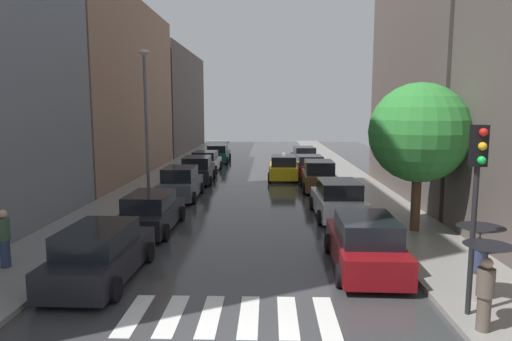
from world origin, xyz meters
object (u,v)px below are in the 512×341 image
(parked_car_right_fifth, at_px, (304,157))
(parked_car_left_fourth, at_px, (197,170))
(parked_car_right_third, at_px, (319,177))
(pedestrian_by_kerb, at_px, (487,269))
(parked_car_right_fourth, at_px, (309,167))
(pedestrian_near_tree, at_px, (4,237))
(parked_car_left_third, at_px, (181,184))
(parked_car_left_sixth, at_px, (218,154))
(traffic_light_right_corner, at_px, (477,178))
(pedestrian_foreground, at_px, (479,245))
(street_tree_right, at_px, (419,133))
(parked_car_left_fifth, at_px, (206,162))
(parked_car_right_nearest, at_px, (365,244))
(taxi_midroad, at_px, (283,168))
(parked_car_left_nearest, at_px, (100,254))
(parked_car_right_second, at_px, (338,200))
(lamp_post_left, at_px, (146,114))
(parked_car_left_second, at_px, (151,213))

(parked_car_right_fifth, bearing_deg, parked_car_left_fourth, 136.54)
(parked_car_right_third, distance_m, pedestrian_by_kerb, 17.41)
(parked_car_right_fifth, distance_m, pedestrian_by_kerb, 29.03)
(parked_car_right_fourth, distance_m, pedestrian_near_tree, 22.08)
(parked_car_left_third, bearing_deg, parked_car_left_fourth, -0.62)
(parked_car_left_sixth, distance_m, traffic_light_right_corner, 32.17)
(pedestrian_foreground, distance_m, street_tree_right, 6.85)
(parked_car_left_fifth, height_order, parked_car_right_nearest, parked_car_right_nearest)
(taxi_midroad, distance_m, pedestrian_near_tree, 20.24)
(pedestrian_foreground, relative_size, street_tree_right, 0.33)
(parked_car_left_nearest, bearing_deg, parked_car_left_fourth, 1.21)
(parked_car_right_nearest, bearing_deg, pedestrian_by_kerb, -156.55)
(parked_car_left_nearest, bearing_deg, parked_car_right_fourth, -19.59)
(parked_car_right_third, bearing_deg, pedestrian_by_kerb, -174.00)
(parked_car_left_third, height_order, taxi_midroad, taxi_midroad)
(parked_car_right_second, bearing_deg, parked_car_right_third, -0.18)
(parked_car_right_second, xyz_separation_m, street_tree_right, (2.55, -2.66, 3.12))
(parked_car_right_third, xyz_separation_m, taxi_midroad, (-1.94, 4.42, -0.06))
(parked_car_left_nearest, xyz_separation_m, parked_car_right_fourth, (7.61, 19.88, -0.02))
(parked_car_left_nearest, bearing_deg, parked_car_left_third, 1.37)
(pedestrian_by_kerb, height_order, traffic_light_right_corner, traffic_light_right_corner)
(pedestrian_by_kerb, distance_m, lamp_post_left, 18.44)
(parked_car_left_fifth, relative_size, parked_car_right_third, 1.02)
(parked_car_left_fourth, distance_m, parked_car_right_nearest, 17.70)
(parked_car_left_fourth, height_order, parked_car_right_second, parked_car_left_fourth)
(parked_car_right_fifth, bearing_deg, parked_car_right_nearest, 176.98)
(parked_car_left_third, bearing_deg, pedestrian_by_kerb, -147.81)
(parked_car_left_nearest, height_order, pedestrian_foreground, pedestrian_foreground)
(parked_car_left_fourth, xyz_separation_m, parked_car_right_second, (7.76, -9.42, -0.02))
(parked_car_left_second, xyz_separation_m, parked_car_left_fifth, (-0.22, 17.14, 0.02))
(traffic_light_right_corner, bearing_deg, parked_car_right_third, 95.48)
(parked_car_right_nearest, bearing_deg, parked_car_left_nearest, 99.59)
(parked_car_right_fifth, height_order, lamp_post_left, lamp_post_left)
(parked_car_right_second, height_order, pedestrian_foreground, pedestrian_foreground)
(parked_car_right_nearest, bearing_deg, pedestrian_near_tree, 94.38)
(pedestrian_near_tree, relative_size, street_tree_right, 0.31)
(pedestrian_near_tree, bearing_deg, pedestrian_by_kerb, 95.25)
(parked_car_left_nearest, relative_size, parked_car_left_fourth, 0.97)
(parked_car_right_nearest, bearing_deg, parked_car_left_sixth, 16.79)
(parked_car_right_fourth, xyz_separation_m, taxi_midroad, (-1.87, -1.10, 0.04))
(street_tree_right, bearing_deg, pedestrian_near_tree, -161.62)
(parked_car_left_nearest, bearing_deg, taxi_midroad, -15.65)
(parked_car_left_nearest, xyz_separation_m, parked_car_right_second, (7.80, 7.66, 0.03))
(parked_car_left_fifth, xyz_separation_m, parked_car_right_fourth, (7.77, -2.50, -0.01))
(taxi_midroad, bearing_deg, pedestrian_near_tree, 155.63)
(parked_car_left_sixth, distance_m, pedestrian_near_tree, 28.16)
(parked_car_right_nearest, height_order, parked_car_right_fifth, parked_car_right_nearest)
(parked_car_left_third, distance_m, parked_car_right_third, 8.15)
(parked_car_left_nearest, distance_m, parked_car_left_fifth, 22.38)
(parked_car_left_fifth, distance_m, parked_car_right_second, 16.73)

